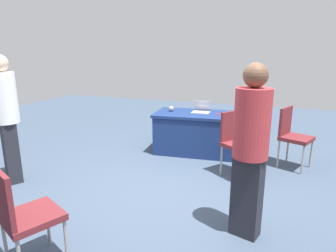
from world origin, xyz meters
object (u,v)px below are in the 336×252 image
object	(u,v)px
person_attendee_standing	(251,144)
laptop_silver	(201,110)
chair_near_front	(292,133)
yarn_ball	(171,109)
person_presenter	(6,113)
chair_tucked_right	(22,212)
scissors_red	(221,114)
chair_tucked_left	(237,139)
table_foreground	(197,132)

from	to	relation	value
person_attendee_standing	laptop_silver	distance (m)	2.66
chair_near_front	yarn_ball	distance (m)	2.15
chair_near_front	person_presenter	distance (m)	4.30
person_presenter	person_attendee_standing	world-z (taller)	person_presenter
chair_near_front	yarn_ball	xyz separation A→B (m)	(2.13, -0.17, 0.23)
chair_tucked_right	scissors_red	distance (m)	3.66
chair_tucked_right	yarn_ball	xyz separation A→B (m)	(-0.06, -3.47, 0.26)
laptop_silver	chair_near_front	bearing A→B (deg)	170.21
chair_tucked_right	person_attendee_standing	distance (m)	2.11
chair_tucked_left	person_presenter	size ratio (longest dim) A/B	0.54
chair_tucked_left	chair_tucked_right	xyz separation A→B (m)	(1.41, 2.64, -0.03)
chair_near_front	table_foreground	bearing A→B (deg)	-73.71
chair_tucked_right	person_attendee_standing	size ratio (longest dim) A/B	0.54
chair_near_front	chair_tucked_right	xyz separation A→B (m)	(2.19, 3.30, -0.03)
laptop_silver	scissors_red	bearing A→B (deg)	171.42
chair_tucked_right	laptop_silver	bearing A→B (deg)	104.95
scissors_red	yarn_ball	bearing A→B (deg)	-173.59
yarn_ball	chair_tucked_left	bearing A→B (deg)	148.39
chair_tucked_left	person_presenter	distance (m)	3.31
table_foreground	chair_tucked_right	bearing A→B (deg)	80.71
chair_near_front	person_attendee_standing	distance (m)	2.23
table_foreground	scissors_red	xyz separation A→B (m)	(-0.42, -0.03, 0.37)
person_presenter	laptop_silver	distance (m)	3.18
chair_near_front	scissors_red	bearing A→B (deg)	-77.40
table_foreground	chair_near_front	xyz separation A→B (m)	(-1.62, 0.19, 0.19)
chair_tucked_left	scissors_red	bearing A→B (deg)	-117.77
laptop_silver	yarn_ball	distance (m)	0.57
laptop_silver	scissors_red	world-z (taller)	laptop_silver
chair_tucked_left	yarn_ball	xyz separation A→B (m)	(1.35, -0.83, 0.23)
chair_tucked_left	person_presenter	bearing A→B (deg)	-29.04
chair_near_front	chair_tucked_right	size ratio (longest dim) A/B	1.03
yarn_ball	chair_near_front	bearing A→B (deg)	175.33
chair_tucked_right	scissors_red	size ratio (longest dim) A/B	5.26
person_presenter	yarn_ball	world-z (taller)	person_presenter
table_foreground	chair_near_front	size ratio (longest dim) A/B	1.65
chair_tucked_left	laptop_silver	bearing A→B (deg)	-102.99
chair_near_front	laptop_silver	xyz separation A→B (m)	(1.57, -0.28, 0.22)
person_presenter	scissors_red	xyz separation A→B (m)	(-2.58, -2.22, -0.27)
table_foreground	chair_tucked_left	distance (m)	1.20
person_presenter	yarn_ball	xyz separation A→B (m)	(-1.65, -2.17, -0.22)
table_foreground	chair_tucked_left	xyz separation A→B (m)	(-0.84, 0.84, 0.19)
laptop_silver	person_attendee_standing	bearing A→B (deg)	114.28
table_foreground	chair_tucked_left	world-z (taller)	chair_tucked_left
person_presenter	laptop_silver	xyz separation A→B (m)	(-2.20, -2.27, -0.23)
laptop_silver	person_presenter	bearing A→B (deg)	46.04
chair_near_front	scissors_red	xyz separation A→B (m)	(1.20, -0.22, 0.18)
person_presenter	laptop_silver	size ratio (longest dim) A/B	5.63
scissors_red	person_attendee_standing	bearing A→B (deg)	-69.55
chair_near_front	yarn_ball	bearing A→B (deg)	-71.76
chair_tucked_left	yarn_ball	size ratio (longest dim) A/B	9.57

